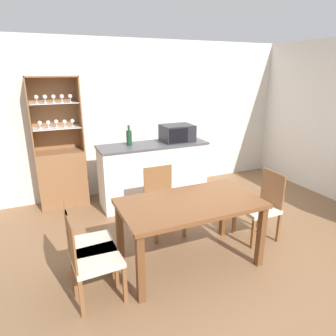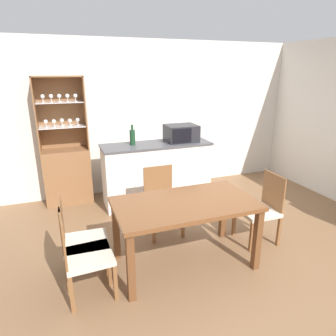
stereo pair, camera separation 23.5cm
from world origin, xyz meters
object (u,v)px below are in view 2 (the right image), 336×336
(dining_chair_head_far, at_px, (162,201))
(microwave, at_px, (181,133))
(wine_bottle, at_px, (132,137))
(dining_table, at_px, (185,210))
(dining_chair_side_left_near, at_px, (83,255))
(dining_chair_side_right_far, at_px, (261,209))
(display_cabinet, at_px, (67,167))
(dining_chair_side_left_far, at_px, (81,241))

(dining_chair_head_far, relative_size, microwave, 1.76)
(wine_bottle, bearing_deg, dining_chair_head_far, -82.76)
(microwave, bearing_deg, dining_table, -111.08)
(dining_table, height_order, dining_chair_side_left_near, dining_chair_side_left_near)
(dining_chair_side_right_far, distance_m, microwave, 1.78)
(display_cabinet, xyz_separation_m, dining_chair_side_right_far, (2.19, -2.06, -0.17))
(display_cabinet, bearing_deg, dining_chair_head_far, -52.24)
(dining_table, relative_size, dining_chair_side_left_far, 1.72)
(dining_chair_head_far, height_order, dining_chair_side_left_far, same)
(dining_chair_side_left_near, relative_size, microwave, 1.76)
(display_cabinet, xyz_separation_m, dining_chair_side_left_near, (0.03, -2.31, -0.17))
(dining_chair_side_left_far, relative_size, microwave, 1.76)
(display_cabinet, height_order, dining_table, display_cabinet)
(dining_chair_side_left_far, xyz_separation_m, microwave, (1.74, 1.59, 0.67))
(dining_chair_side_left_far, distance_m, wine_bottle, 1.99)
(display_cabinet, distance_m, dining_chair_side_left_near, 2.31)
(microwave, xyz_separation_m, wine_bottle, (-0.79, 0.03, -0.01))
(dining_chair_side_left_near, xyz_separation_m, microwave, (1.74, 1.84, 0.67))
(display_cabinet, distance_m, microwave, 1.90)
(dining_chair_side_left_near, bearing_deg, display_cabinet, 177.74)
(dining_table, height_order, dining_chair_head_far, dining_chair_head_far)
(wine_bottle, bearing_deg, dining_chair_side_right_far, -53.44)
(dining_table, bearing_deg, dining_chair_side_right_far, 6.55)
(dining_table, bearing_deg, wine_bottle, 94.17)
(display_cabinet, bearing_deg, microwave, -14.67)
(display_cabinet, height_order, dining_chair_side_left_near, display_cabinet)
(dining_chair_head_far, xyz_separation_m, microwave, (0.66, 0.97, 0.67))
(display_cabinet, xyz_separation_m, dining_table, (1.11, -2.18, 0.05))
(dining_chair_side_left_near, bearing_deg, dining_chair_head_far, 126.05)
(dining_chair_side_left_near, distance_m, wine_bottle, 2.20)
(dining_chair_head_far, height_order, dining_chair_side_right_far, same)
(dining_table, bearing_deg, dining_chair_side_left_far, 173.31)
(microwave, bearing_deg, dining_chair_side_left_far, -137.56)
(dining_chair_side_right_far, relative_size, microwave, 1.76)
(display_cabinet, distance_m, dining_chair_side_right_far, 3.01)
(dining_chair_head_far, relative_size, dining_chair_side_right_far, 1.00)
(microwave, bearing_deg, wine_bottle, 177.73)
(dining_table, bearing_deg, display_cabinet, 116.97)
(dining_chair_side_left_far, height_order, microwave, microwave)
(microwave, bearing_deg, dining_chair_side_left_near, -133.32)
(dining_chair_head_far, distance_m, dining_chair_side_left_far, 1.24)
(dining_chair_side_left_far, relative_size, dining_chair_side_left_near, 1.00)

